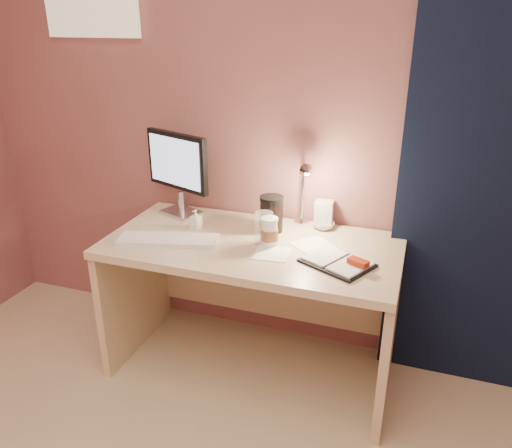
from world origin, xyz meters
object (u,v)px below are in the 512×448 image
(clear_cup, at_px, (264,228))
(desk_lamp, at_px, (293,187))
(keyboard, at_px, (168,239))
(product_box, at_px, (324,213))
(monitor, at_px, (179,166))
(bowl, at_px, (323,225))
(desk, at_px, (257,277))
(coffee_cup, at_px, (269,232))
(dark_jar, at_px, (272,216))
(lotion_bottle, at_px, (196,219))
(planner, at_px, (339,262))

(clear_cup, relative_size, desk_lamp, 0.43)
(keyboard, distance_m, product_box, 0.79)
(monitor, relative_size, product_box, 3.31)
(monitor, distance_m, bowl, 0.82)
(desk, distance_m, bowl, 0.43)
(keyboard, relative_size, coffee_cup, 3.52)
(keyboard, bearing_deg, bowl, 15.98)
(bowl, relative_size, product_box, 0.82)
(monitor, xyz_separation_m, clear_cup, (0.55, -0.22, -0.19))
(coffee_cup, relative_size, product_box, 1.00)
(monitor, height_order, product_box, monitor)
(desk_lamp, bearing_deg, clear_cup, -130.17)
(dark_jar, height_order, desk_lamp, desk_lamp)
(desk_lamp, bearing_deg, product_box, 12.99)
(dark_jar, bearing_deg, coffee_cup, -76.25)
(desk, xyz_separation_m, coffee_cup, (0.09, -0.07, 0.29))
(monitor, bearing_deg, desk, 3.07)
(lotion_bottle, bearing_deg, desk_lamp, 18.65)
(keyboard, relative_size, desk_lamp, 1.34)
(keyboard, relative_size, bowl, 4.30)
(planner, xyz_separation_m, product_box, (-0.16, 0.41, 0.06))
(desk_lamp, bearing_deg, coffee_cup, -122.68)
(monitor, distance_m, clear_cup, 0.62)
(planner, relative_size, coffee_cup, 2.58)
(planner, height_order, lotion_bottle, lotion_bottle)
(monitor, xyz_separation_m, desk_lamp, (0.63, -0.01, -0.04))
(bowl, bearing_deg, clear_cup, -131.00)
(monitor, height_order, coffee_cup, monitor)
(desk, relative_size, dark_jar, 8.61)
(desk, distance_m, desk_lamp, 0.49)
(coffee_cup, bearing_deg, bowl, 53.44)
(clear_cup, xyz_separation_m, product_box, (0.22, 0.30, -0.01))
(product_box, relative_size, desk_lamp, 0.38)
(lotion_bottle, distance_m, product_box, 0.65)
(coffee_cup, distance_m, desk_lamp, 0.28)
(monitor, xyz_separation_m, dark_jar, (0.53, -0.06, -0.19))
(desk, xyz_separation_m, keyboard, (-0.38, -0.19, 0.24))
(monitor, distance_m, desk_lamp, 0.63)
(product_box, bearing_deg, coffee_cup, -125.81)
(keyboard, bearing_deg, lotion_bottle, 57.74)
(keyboard, height_order, bowl, bowl)
(coffee_cup, bearing_deg, keyboard, -165.20)
(keyboard, bearing_deg, desk, 12.16)
(coffee_cup, xyz_separation_m, desk_lamp, (0.05, 0.22, 0.16))
(monitor, bearing_deg, lotion_bottle, -23.67)
(dark_jar, relative_size, product_box, 1.21)
(dark_jar, relative_size, desk_lamp, 0.46)
(coffee_cup, height_order, dark_jar, dark_jar)
(desk, height_order, lotion_bottle, lotion_bottle)
(planner, height_order, clear_cup, clear_cup)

